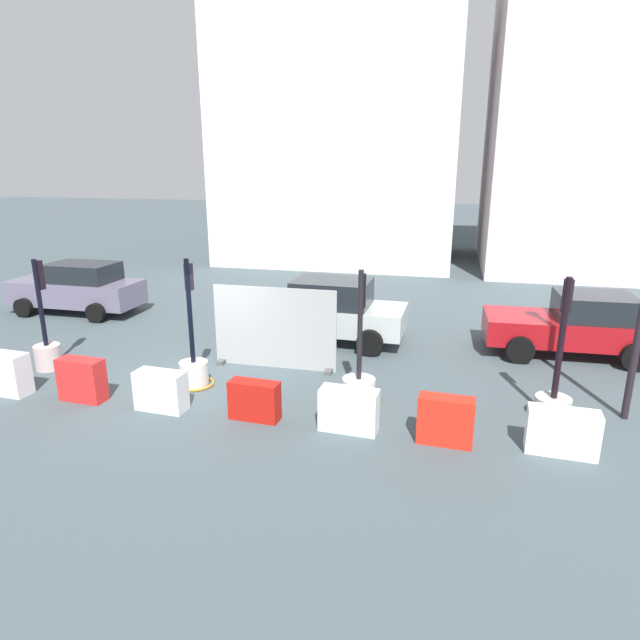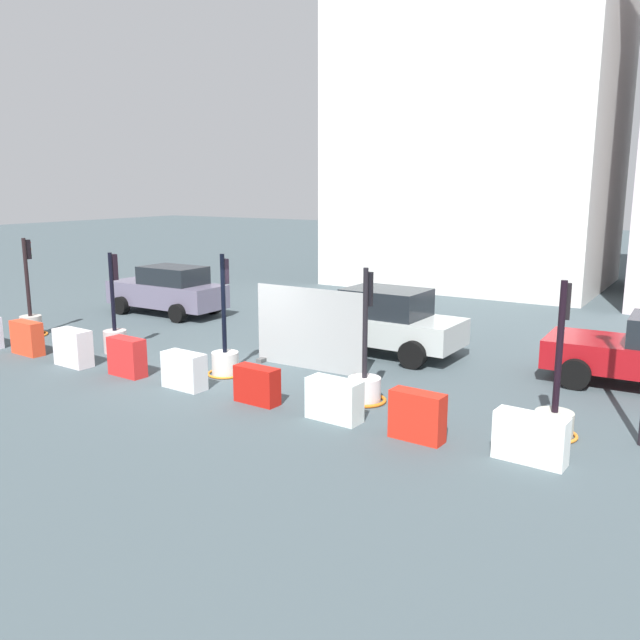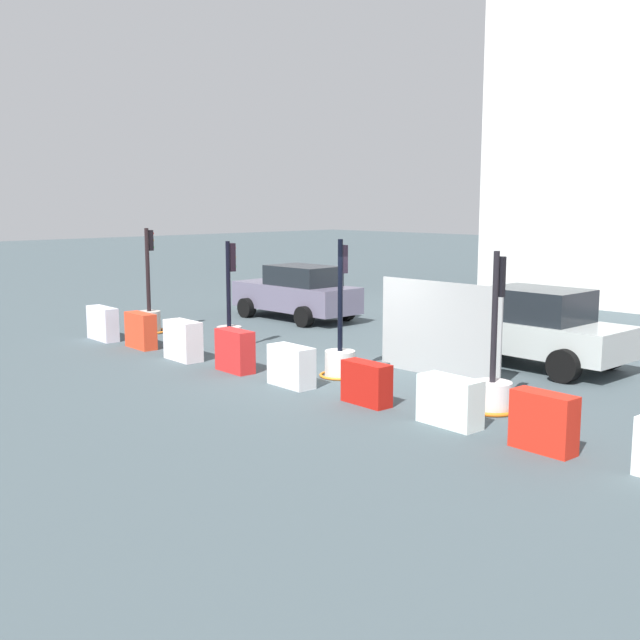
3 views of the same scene
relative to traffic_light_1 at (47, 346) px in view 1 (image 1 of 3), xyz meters
The scene contains 17 objects.
ground_plane 3.90m from the traffic_light_1, ahead, with size 120.00×120.00×0.00m, color #404E53.
traffic_light_1 is the anchor object (origin of this frame).
traffic_light_2 3.88m from the traffic_light_1, ahead, with size 0.86×0.86×2.86m.
traffic_light_3 7.61m from the traffic_light_1, ahead, with size 0.93×0.93×2.79m.
traffic_light_4 11.38m from the traffic_light_1, ahead, with size 0.85×0.85×2.81m.
construction_barrier_2 1.49m from the traffic_light_1, 83.37° to the right, with size 1.05×0.51×0.91m.
construction_barrier_3 2.42m from the traffic_light_1, 34.88° to the right, with size 0.98×0.45×0.91m.
construction_barrier_4 4.07m from the traffic_light_1, 20.27° to the right, with size 1.05×0.50×0.81m.
construction_barrier_5 5.94m from the traffic_light_1, 13.26° to the right, with size 1.00×0.43×0.77m.
construction_barrier_6 7.76m from the traffic_light_1, 10.26° to the right, with size 1.10×0.51×0.80m.
construction_barrier_7 9.49m from the traffic_light_1, ahead, with size 0.99×0.43×0.88m.
construction_barrier_8 11.39m from the traffic_light_1, ahead, with size 1.17×0.47×0.80m.
car_grey_saloon 5.30m from the traffic_light_1, 119.33° to the left, with size 4.31×2.02×1.68m.
car_silver_hatchback 7.22m from the traffic_light_1, 30.87° to the left, with size 4.06×2.22×1.74m.
car_red_compact 13.17m from the traffic_light_1, 18.06° to the left, with size 4.26×2.27×1.61m.
building_main_facade 19.54m from the traffic_light_1, 78.22° to the left, with size 11.72×9.22×15.76m.
site_fence_panel 5.48m from the traffic_light_1, 14.48° to the left, with size 3.03×0.50×1.99m.
Camera 1 is at (5.39, -10.09, 4.76)m, focal length 30.14 mm.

